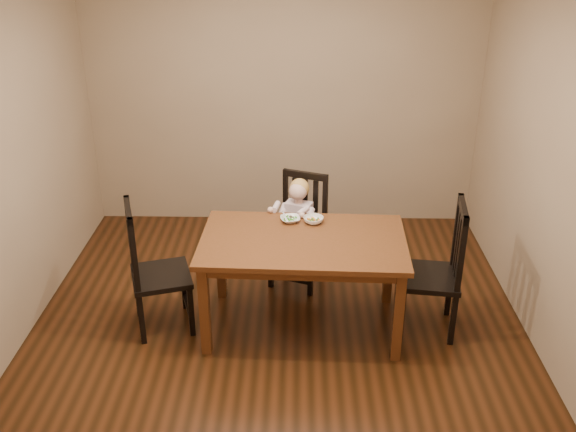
{
  "coord_description": "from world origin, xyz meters",
  "views": [
    {
      "loc": [
        0.15,
        -4.4,
        3.06
      ],
      "look_at": [
        0.08,
        0.25,
        0.85
      ],
      "focal_mm": 40.0,
      "sensor_mm": 36.0,
      "label": 1
    }
  ],
  "objects_px": {
    "dining_table": "(303,250)",
    "chair_child": "(300,232)",
    "chair_left": "(153,270)",
    "bowl_peas": "(290,219)",
    "bowl_veg": "(313,220)",
    "chair_right": "(437,271)",
    "toddler": "(298,221)"
  },
  "relations": [
    {
      "from": "dining_table",
      "to": "bowl_peas",
      "type": "height_order",
      "value": "bowl_peas"
    },
    {
      "from": "chair_child",
      "to": "chair_right",
      "type": "height_order",
      "value": "chair_right"
    },
    {
      "from": "dining_table",
      "to": "chair_right",
      "type": "bearing_deg",
      "value": -0.77
    },
    {
      "from": "chair_left",
      "to": "dining_table",
      "type": "bearing_deg",
      "value": 74.25
    },
    {
      "from": "dining_table",
      "to": "chair_right",
      "type": "height_order",
      "value": "chair_right"
    },
    {
      "from": "chair_right",
      "to": "bowl_veg",
      "type": "relative_size",
      "value": 6.8
    },
    {
      "from": "chair_left",
      "to": "chair_right",
      "type": "xyz_separation_m",
      "value": [
        2.22,
        0.02,
        0.01
      ]
    },
    {
      "from": "dining_table",
      "to": "chair_child",
      "type": "relative_size",
      "value": 1.61
    },
    {
      "from": "dining_table",
      "to": "toddler",
      "type": "distance_m",
      "value": 0.69
    },
    {
      "from": "dining_table",
      "to": "chair_child",
      "type": "xyz_separation_m",
      "value": [
        -0.02,
        0.73,
        -0.22
      ]
    },
    {
      "from": "bowl_veg",
      "to": "bowl_peas",
      "type": "bearing_deg",
      "value": 174.03
    },
    {
      "from": "dining_table",
      "to": "bowl_peas",
      "type": "distance_m",
      "value": 0.34
    },
    {
      "from": "dining_table",
      "to": "chair_child",
      "type": "height_order",
      "value": "chair_child"
    },
    {
      "from": "dining_table",
      "to": "chair_child",
      "type": "distance_m",
      "value": 0.77
    },
    {
      "from": "chair_left",
      "to": "bowl_veg",
      "type": "height_order",
      "value": "chair_left"
    },
    {
      "from": "dining_table",
      "to": "chair_left",
      "type": "relative_size",
      "value": 1.49
    },
    {
      "from": "chair_right",
      "to": "toddler",
      "type": "bearing_deg",
      "value": 65.0
    },
    {
      "from": "bowl_veg",
      "to": "chair_child",
      "type": "bearing_deg",
      "value": 103.46
    },
    {
      "from": "dining_table",
      "to": "chair_right",
      "type": "xyz_separation_m",
      "value": [
        1.05,
        -0.01,
        -0.17
      ]
    },
    {
      "from": "bowl_peas",
      "to": "bowl_veg",
      "type": "distance_m",
      "value": 0.19
    },
    {
      "from": "chair_right",
      "to": "bowl_veg",
      "type": "height_order",
      "value": "chair_right"
    },
    {
      "from": "chair_child",
      "to": "chair_right",
      "type": "bearing_deg",
      "value": 165.78
    },
    {
      "from": "chair_left",
      "to": "bowl_peas",
      "type": "relative_size",
      "value": 6.95
    },
    {
      "from": "bowl_peas",
      "to": "toddler",
      "type": "bearing_deg",
      "value": 80.62
    },
    {
      "from": "chair_left",
      "to": "bowl_peas",
      "type": "height_order",
      "value": "chair_left"
    },
    {
      "from": "chair_child",
      "to": "dining_table",
      "type": "bearing_deg",
      "value": 112.51
    },
    {
      "from": "toddler",
      "to": "chair_left",
      "type": "bearing_deg",
      "value": 53.13
    },
    {
      "from": "chair_left",
      "to": "chair_child",
      "type": "bearing_deg",
      "value": 106.36
    },
    {
      "from": "chair_right",
      "to": "bowl_peas",
      "type": "xyz_separation_m",
      "value": [
        -1.15,
        0.32,
        0.28
      ]
    },
    {
      "from": "chair_child",
      "to": "chair_left",
      "type": "bearing_deg",
      "value": 54.4
    },
    {
      "from": "chair_child",
      "to": "bowl_veg",
      "type": "relative_size",
      "value": 6.22
    },
    {
      "from": "chair_child",
      "to": "bowl_veg",
      "type": "distance_m",
      "value": 0.57
    }
  ]
}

